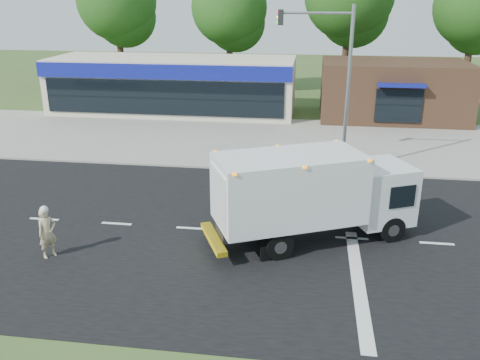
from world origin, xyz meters
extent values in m
plane|color=#385123|center=(0.00, 0.00, 0.00)|extent=(120.00, 120.00, 0.00)
cube|color=black|center=(0.00, 0.00, 0.00)|extent=(60.00, 14.00, 0.02)
cube|color=gray|center=(0.00, 8.20, 0.06)|extent=(60.00, 2.40, 0.12)
cube|color=gray|center=(0.00, 14.00, 0.01)|extent=(60.00, 9.00, 0.02)
cube|color=silver|center=(-9.00, 0.00, 0.02)|extent=(1.20, 0.15, 0.01)
cube|color=silver|center=(-6.00, 0.00, 0.02)|extent=(1.20, 0.15, 0.01)
cube|color=silver|center=(-3.00, 0.00, 0.02)|extent=(1.20, 0.15, 0.01)
cube|color=silver|center=(0.00, 0.00, 0.02)|extent=(1.20, 0.15, 0.01)
cube|color=silver|center=(3.00, 0.00, 0.02)|extent=(1.20, 0.15, 0.01)
cube|color=silver|center=(6.00, 0.00, 0.02)|extent=(1.20, 0.15, 0.01)
cube|color=silver|center=(3.00, -3.00, 0.02)|extent=(0.40, 7.00, 0.01)
cube|color=black|center=(0.67, -0.66, 0.71)|extent=(5.00, 3.02, 0.35)
cube|color=silver|center=(3.92, 0.83, 1.56)|extent=(2.74, 2.81, 2.12)
cube|color=black|center=(4.79, 1.24, 1.76)|extent=(0.94, 1.80, 0.91)
cube|color=white|center=(0.67, -0.66, 2.12)|extent=(5.59, 4.31, 2.37)
cube|color=silver|center=(-1.63, -1.73, 2.07)|extent=(0.90, 1.86, 1.91)
cube|color=yellow|center=(-1.80, -1.80, 0.55)|extent=(1.33, 2.34, 0.18)
cube|color=orange|center=(0.67, -0.66, 3.28)|extent=(5.42, 4.26, 0.08)
cylinder|color=black|center=(3.57, 1.73, 0.48)|extent=(1.01, 0.68, 0.97)
cylinder|color=black|center=(4.37, -0.01, 0.48)|extent=(1.01, 0.68, 0.97)
cylinder|color=black|center=(-0.39, -0.04, 0.48)|extent=(1.01, 0.68, 0.97)
cylinder|color=black|center=(0.45, -1.87, 0.48)|extent=(1.01, 0.68, 0.97)
imported|color=tan|center=(-7.29, -2.79, 0.88)|extent=(0.70, 0.77, 1.76)
sphere|color=white|center=(-7.29, -2.79, 1.73)|extent=(0.28, 0.28, 0.28)
cube|color=beige|center=(-9.00, 20.00, 2.00)|extent=(18.00, 6.00, 4.00)
cube|color=navy|center=(-9.00, 16.95, 3.40)|extent=(18.00, 0.30, 1.00)
cube|color=black|center=(-9.00, 16.95, 1.60)|extent=(17.00, 0.12, 2.40)
cube|color=#382316|center=(7.00, 20.00, 2.00)|extent=(10.00, 6.00, 4.00)
cube|color=navy|center=(7.00, 16.90, 2.90)|extent=(3.00, 1.20, 0.20)
cube|color=black|center=(7.00, 16.95, 1.50)|extent=(3.00, 0.12, 2.20)
cylinder|color=gray|center=(3.00, 7.60, 4.00)|extent=(0.18, 0.18, 8.00)
cylinder|color=gray|center=(1.30, 7.60, 7.60)|extent=(3.40, 0.12, 0.12)
cube|color=black|center=(-0.30, 7.60, 7.40)|extent=(0.25, 0.25, 0.70)
cylinder|color=#332114|center=(-16.00, 28.00, 3.67)|extent=(0.56, 0.56, 7.35)
sphere|color=#1F4C15|center=(-16.00, 28.00, 7.88)|extent=(6.93, 6.93, 6.93)
sphere|color=#1F4C15|center=(-15.50, 28.50, 6.51)|extent=(5.46, 5.46, 5.46)
cylinder|color=#332114|center=(-6.00, 28.00, 3.43)|extent=(0.56, 0.56, 6.86)
sphere|color=#1F4C15|center=(-6.00, 28.00, 7.35)|extent=(6.47, 6.47, 6.47)
sphere|color=#1F4C15|center=(-5.50, 28.50, 6.08)|extent=(5.10, 5.10, 5.10)
cylinder|color=#332114|center=(4.00, 28.00, 3.92)|extent=(0.56, 0.56, 7.84)
sphere|color=#1F4C15|center=(4.50, 28.50, 6.94)|extent=(5.82, 5.82, 5.82)
cylinder|color=#332114|center=(14.00, 28.00, 3.50)|extent=(0.56, 0.56, 7.00)
sphere|color=#1F4C15|center=(14.00, 28.00, 7.50)|extent=(6.60, 6.60, 6.60)
sphere|color=#1F4C15|center=(14.50, 28.50, 6.20)|extent=(5.20, 5.20, 5.20)
camera|label=1|loc=(1.27, -17.11, 8.44)|focal=38.00mm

